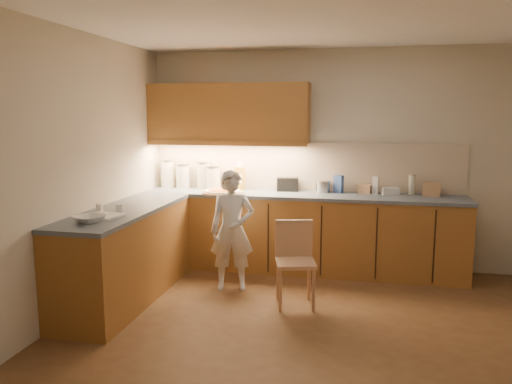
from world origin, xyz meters
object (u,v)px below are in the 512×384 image
(pizza_on_board, at_px, (223,191))
(child, at_px, (232,230))
(wooden_chair, at_px, (295,257))
(toaster, at_px, (288,184))
(oil_jug, at_px, (240,177))

(pizza_on_board, height_order, child, child)
(pizza_on_board, relative_size, wooden_chair, 0.58)
(child, bearing_deg, toaster, 51.91)
(wooden_chair, bearing_deg, pizza_on_board, 123.43)
(wooden_chair, relative_size, toaster, 3.02)
(child, distance_m, wooden_chair, 0.78)
(wooden_chair, bearing_deg, oil_jug, 110.97)
(wooden_chair, height_order, toaster, toaster)
(child, distance_m, oil_jug, 1.06)
(pizza_on_board, distance_m, child, 0.75)
(pizza_on_board, distance_m, oil_jug, 0.37)
(pizza_on_board, xyz_separation_m, oil_jug, (0.13, 0.33, 0.13))
(wooden_chair, bearing_deg, child, 143.91)
(wooden_chair, xyz_separation_m, oil_jug, (-0.86, 1.24, 0.60))
(pizza_on_board, xyz_separation_m, wooden_chair, (0.98, -0.91, -0.47))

